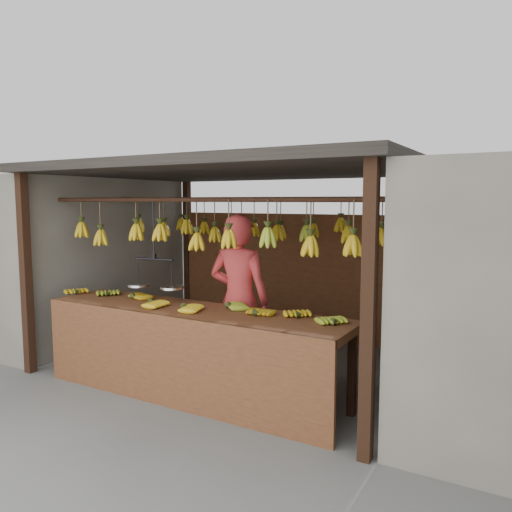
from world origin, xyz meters
The scene contains 8 objects.
ground centered at (0.00, 0.00, 0.00)m, with size 80.00×80.00×0.00m, color #5B5B57.
stall centered at (0.00, 0.33, 1.97)m, with size 4.30×3.30×2.40m.
neighbor_left centered at (-3.60, 0.00, 1.15)m, with size 3.00×3.00×2.30m, color slate.
counter centered at (0.07, -1.22, 0.71)m, with size 3.45×0.76×0.96m.
hanging_bananas centered at (0.00, 0.01, 1.61)m, with size 3.59×2.25×0.39m.
balance_scale centered at (-0.52, -1.00, 1.12)m, with size 0.67×0.31×0.95m.
vendor centered at (0.31, -0.60, 0.93)m, with size 0.68×0.44×1.85m, color #BF3333.
bag_bundles centered at (1.94, 1.35, 1.01)m, with size 0.08×0.26×1.22m.
Camera 1 is at (3.09, -5.08, 1.99)m, focal length 35.00 mm.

